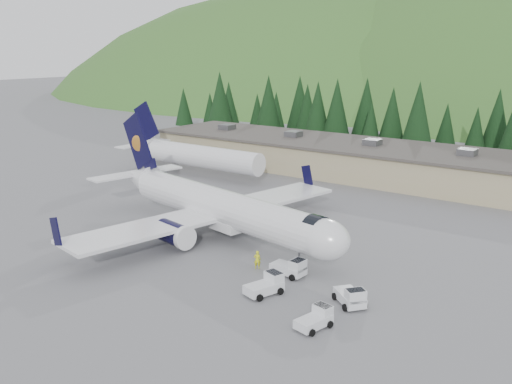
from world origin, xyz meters
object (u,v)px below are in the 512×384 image
(baggage_tug_c, at_px, (316,318))
(terminal_building, at_px, (344,157))
(second_airliner, at_px, (191,154))
(ramp_worker, at_px, (257,260))
(baggage_tug_a, at_px, (291,268))
(baggage_tug_b, at_px, (351,297))
(airliner, at_px, (218,207))
(baggage_tug_d, at_px, (267,285))

(baggage_tug_c, height_order, terminal_building, terminal_building)
(second_airliner, distance_m, ramp_worker, 42.95)
(terminal_building, height_order, ramp_worker, terminal_building)
(baggage_tug_a, xyz_separation_m, baggage_tug_b, (7.39, -2.41, 0.00))
(second_airliner, distance_m, baggage_tug_a, 45.51)
(airliner, relative_size, second_airliner, 1.37)
(baggage_tug_b, relative_size, baggage_tug_c, 1.11)
(baggage_tug_b, bearing_deg, terminal_building, 157.24)
(baggage_tug_a, relative_size, baggage_tug_d, 0.91)
(terminal_building, height_order, baggage_tug_d, terminal_building)
(baggage_tug_b, relative_size, baggage_tug_d, 0.97)
(second_airliner, bearing_deg, airliner, -42.42)
(second_airliner, height_order, baggage_tug_b, second_airliner)
(ramp_worker, bearing_deg, baggage_tug_c, 113.51)
(airliner, bearing_deg, baggage_tug_c, -20.50)
(ramp_worker, bearing_deg, baggage_tug_b, 136.39)
(airliner, distance_m, baggage_tug_a, 14.03)
(baggage_tug_d, height_order, ramp_worker, ramp_worker)
(airliner, xyz_separation_m, ramp_worker, (9.32, -5.40, -2.43))
(airliner, height_order, ramp_worker, airliner)
(baggage_tug_a, bearing_deg, baggage_tug_d, -81.44)
(baggage_tug_d, relative_size, ramp_worker, 2.03)
(airliner, distance_m, terminal_building, 37.99)
(baggage_tug_b, xyz_separation_m, ramp_worker, (-10.93, 2.00, 0.12))
(baggage_tug_b, bearing_deg, airliner, -161.00)
(airliner, bearing_deg, ramp_worker, -18.79)
(baggage_tug_a, height_order, baggage_tug_c, baggage_tug_a)
(second_airliner, bearing_deg, baggage_tug_a, -36.11)
(terminal_building, xyz_separation_m, ramp_worker, (13.25, -43.18, -1.72))
(second_airliner, relative_size, ramp_worker, 15.18)
(second_airliner, xyz_separation_m, baggage_tug_d, (37.12, -31.28, -2.53))
(airliner, bearing_deg, baggage_tug_d, -24.28)
(airliner, xyz_separation_m, second_airliner, (-23.84, 21.78, -0.01))
(baggage_tug_c, xyz_separation_m, terminal_building, (-23.69, 50.03, 1.92))
(baggage_tug_a, distance_m, terminal_building, 45.99)
(terminal_building, xyz_separation_m, baggage_tug_d, (17.21, -47.28, -1.83))
(baggage_tug_b, bearing_deg, baggage_tug_d, -124.19)
(baggage_tug_d, bearing_deg, airliner, 72.10)
(baggage_tug_a, bearing_deg, terminal_building, 114.67)
(airliner, xyz_separation_m, terminal_building, (-3.93, 37.78, -0.71))
(baggage_tug_d, bearing_deg, baggage_tug_a, 22.99)
(airliner, relative_size, baggage_tug_c, 11.67)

